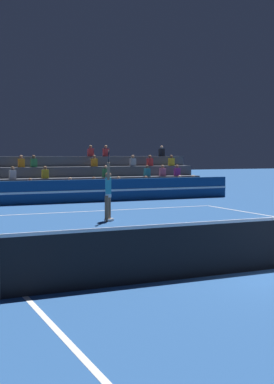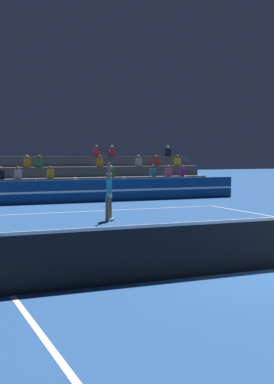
# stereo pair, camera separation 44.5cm
# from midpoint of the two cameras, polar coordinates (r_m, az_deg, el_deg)

# --- Properties ---
(sponsor_banner_wall) EXTENTS (18.00, 0.26, 1.10)m
(sponsor_banner_wall) POSITION_cam_midpoint_polar(r_m,az_deg,el_deg) (25.60, -8.21, 0.04)
(sponsor_banner_wall) COLOR navy
(sponsor_banner_wall) RESTS_ON ground
(bleacher_stand) EXTENTS (17.04, 3.80, 2.83)m
(bleacher_stand) POSITION_cam_midpoint_polar(r_m,az_deg,el_deg) (28.62, -9.99, 1.01)
(bleacher_stand) COLOR #4C515B
(bleacher_stand) RESTS_ON ground
(tennis_player) EXTENTS (0.44, 0.83, 2.50)m
(tennis_player) POSITION_cam_midpoint_polar(r_m,az_deg,el_deg) (18.55, -3.78, -0.10)
(tennis_player) COLOR brown
(tennis_player) RESTS_ON ground
(tennis_ball) EXTENTS (0.07, 0.07, 0.07)m
(tennis_ball) POSITION_cam_midpoint_polar(r_m,az_deg,el_deg) (12.19, 1.58, -6.82)
(tennis_ball) COLOR #C6DB33
(tennis_ball) RESTS_ON ground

